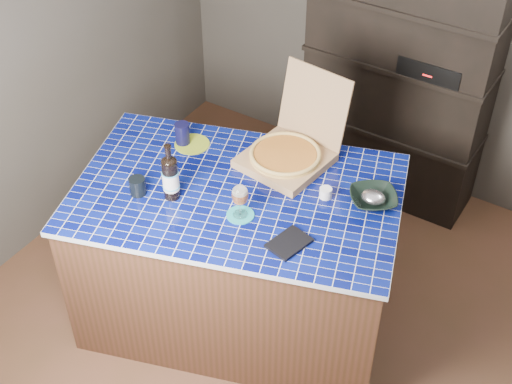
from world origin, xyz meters
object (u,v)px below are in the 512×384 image
Objects in this scene: mead_bottle at (170,177)px; wine_glass at (240,195)px; kitchen_island at (238,254)px; pizza_box at (288,152)px; dvd_case at (289,243)px; bowl at (373,199)px.

wine_glass is at bearing 9.73° from mead_bottle.
pizza_box is (0.10, 0.36, 0.53)m from kitchen_island.
mead_bottle is at bearing -165.14° from dvd_case.
mead_bottle reaches higher than dvd_case.
mead_bottle is 0.70m from dvd_case.
pizza_box reaches higher than dvd_case.
dvd_case is at bearing -42.38° from kitchen_island.
kitchen_island is 9.66× the size of dvd_case.
pizza_box is 0.68m from mead_bottle.
mead_bottle is at bearing -158.62° from kitchen_island.
pizza_box reaches higher than kitchen_island.
wine_glass is (0.02, -0.51, 0.07)m from pizza_box.
kitchen_island is at bearing 128.62° from wine_glass.
bowl is (0.64, 0.29, 0.50)m from kitchen_island.
mead_bottle is 1.64× the size of dvd_case.
wine_glass is at bearing -80.75° from pizza_box.
bowl is at bearing -0.38° from pizza_box.
pizza_box reaches higher than wine_glass.
mead_bottle reaches higher than bowl.
wine_glass reaches higher than kitchen_island.
bowl is (0.21, 0.49, 0.02)m from dvd_case.
kitchen_island is 0.63m from wine_glass.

